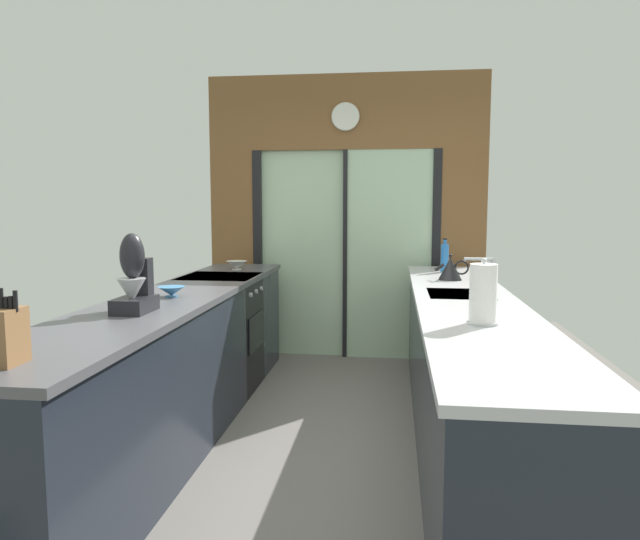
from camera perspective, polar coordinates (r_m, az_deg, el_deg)
The scene contains 13 objects.
ground_plane at distance 4.16m, azimuth 0.27°, elevation -14.70°, with size 5.04×7.60×0.02m, color slate.
back_wall_unit at distance 5.67m, azimuth 2.49°, elevation 6.75°, with size 2.64×0.12×2.70m.
left_counter_run at distance 3.80m, azimuth -14.57°, elevation -9.46°, with size 0.62×3.80×0.92m.
right_counter_run at distance 3.73m, azimuth 13.93°, elevation -9.77°, with size 0.62×3.80×0.92m.
sink_faucet at distance 3.87m, azimuth 15.87°, elevation 0.06°, with size 0.19×0.02×0.23m.
oven_range at distance 4.82m, azimuth -9.61°, elevation -6.06°, with size 0.60×0.60×0.92m.
mixing_bowl_near at distance 3.74m, azimuth -14.19°, elevation -2.01°, with size 0.17×0.17×0.06m.
mixing_bowl_far at distance 5.17m, azimuth -8.07°, elevation 0.49°, with size 0.18×0.18×0.08m.
knife_block at distance 2.38m, azimuth -27.96°, elevation -5.63°, with size 0.09×0.14×0.28m.
stand_mixer at distance 3.25m, azimuth -17.55°, elevation -1.12°, with size 0.17×0.27×0.42m.
kettle at distance 4.54m, azimuth 12.52°, elevation 0.14°, with size 0.26×0.18×0.20m.
soap_bottle at distance 5.05m, azimuth 11.97°, elevation 1.20°, with size 0.07×0.07×0.28m.
paper_towel_roll at distance 2.90m, azimuth 15.51°, elevation -2.30°, with size 0.15×0.15×0.32m.
Camera 1 is at (0.47, -3.26, 1.49)m, focal length 33.04 mm.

